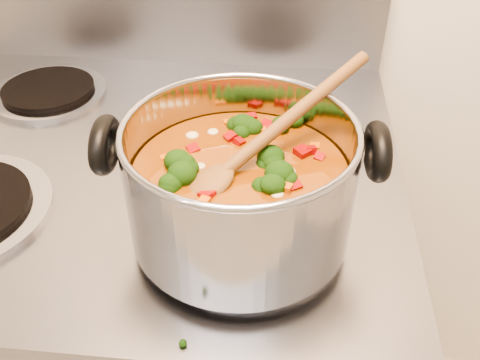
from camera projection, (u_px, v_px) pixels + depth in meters
name	position (u px, v px, depth m)	size (l,w,h in m)	color
electric_range	(160.00, 336.00, 1.08)	(0.79, 0.71, 1.08)	gray
stockpot	(240.00, 185.00, 0.60)	(0.32, 0.26, 0.16)	#9E9EA6
wooden_spoon	(251.00, 150.00, 0.58)	(0.21, 0.21, 0.11)	brown
cooktop_crumbs	(364.00, 251.00, 0.63)	(0.02, 0.16, 0.01)	black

